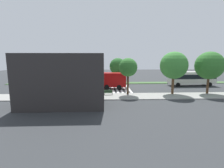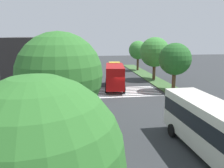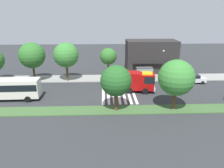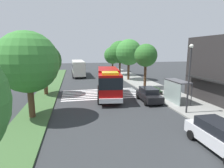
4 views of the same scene
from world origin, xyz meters
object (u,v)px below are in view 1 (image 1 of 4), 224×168
object	(u,v)px
median_tree_west	(86,65)
sidewalk_tree_west	(209,66)
median_tree_far_west	(118,66)
transit_bus	(192,77)
sidewalk_tree_east	(128,68)
street_lamp	(67,74)
sidewalk_tree_center	(174,65)
parked_car_west	(93,89)
parked_car_mid	(39,89)
median_tree_center	(43,67)
bench_near_shelter	(108,92)
fire_truck	(106,80)
bus_stop_shelter	(86,86)

from	to	relation	value
median_tree_west	sidewalk_tree_west	bearing A→B (deg)	149.76
median_tree_far_west	median_tree_west	world-z (taller)	median_tree_west
transit_bus	sidewalk_tree_east	size ratio (longest dim) A/B	1.69
street_lamp	sidewalk_tree_center	world-z (taller)	sidewalk_tree_center
parked_car_west	parked_car_mid	world-z (taller)	parked_car_mid
parked_car_west	median_tree_center	distance (m)	18.96
sidewalk_tree_west	median_tree_center	size ratio (longest dim) A/B	1.22
bench_near_shelter	median_tree_far_west	world-z (taller)	median_tree_far_west
bench_near_shelter	parked_car_west	bearing A→B (deg)	-41.77
parked_car_mid	median_tree_center	distance (m)	13.21
parked_car_west	fire_truck	bearing A→B (deg)	-118.39
bench_near_shelter	fire_truck	bearing A→B (deg)	-87.03
parked_car_mid	bench_near_shelter	size ratio (longest dim) A/B	3.00
sidewalk_tree_east	parked_car_mid	bearing A→B (deg)	-7.28
parked_car_mid	street_lamp	distance (m)	6.93
sidewalk_tree_west	median_tree_west	world-z (taller)	sidewalk_tree_west
bench_near_shelter	median_tree_far_west	distance (m)	15.63
fire_truck	median_tree_far_west	world-z (taller)	median_tree_far_west
bench_near_shelter	median_tree_center	bearing A→B (deg)	-41.20
sidewalk_tree_center	median_tree_center	distance (m)	32.55
fire_truck	sidewalk_tree_west	xyz separation A→B (m)	(-19.41, 6.48, 3.42)
sidewalk_tree_center	sidewalk_tree_east	world-z (taller)	sidewalk_tree_center
median_tree_center	median_tree_west	bearing A→B (deg)	-180.00
bench_near_shelter	sidewalk_tree_east	distance (m)	5.87
median_tree_far_west	median_tree_center	distance (m)	19.85
parked_car_mid	transit_bus	distance (m)	35.26
fire_truck	sidewalk_tree_east	bearing A→B (deg)	129.71
transit_bus	sidewalk_tree_center	xyz separation A→B (m)	(8.68, 9.63, 3.43)
fire_truck	sidewalk_tree_center	bearing A→B (deg)	160.52
street_lamp	sidewalk_tree_east	bearing A→B (deg)	177.96
median_tree_far_west	bus_stop_shelter	bearing A→B (deg)	64.94
parked_car_west	median_tree_far_west	xyz separation A→B (m)	(-5.85, -12.21, 3.75)
sidewalk_tree_west	median_tree_west	size ratio (longest dim) A/B	1.07
bus_stop_shelter	street_lamp	size ratio (longest dim) A/B	0.55
bus_stop_shelter	median_tree_center	size ratio (longest dim) A/B	0.54
median_tree_center	sidewalk_tree_east	bearing A→B (deg)	145.05
sidewalk_tree_center	median_tree_west	xyz separation A→B (m)	(17.90, -14.41, -0.56)
median_tree_far_west	median_tree_west	size ratio (longest dim) A/B	0.90
median_tree_far_west	median_tree_center	size ratio (longest dim) A/B	1.03
sidewalk_tree_center	sidewalk_tree_east	distance (m)	8.56
fire_truck	sidewalk_tree_center	world-z (taller)	sidewalk_tree_center
parked_car_mid	bus_stop_shelter	bearing A→B (deg)	165.34
fire_truck	sidewalk_tree_east	distance (m)	8.24
bench_near_shelter	sidewalk_tree_east	bearing A→B (deg)	-173.63
street_lamp	bus_stop_shelter	bearing A→B (deg)	167.24
transit_bus	bench_near_shelter	world-z (taller)	transit_bus
median_tree_west	bench_near_shelter	bearing A→B (deg)	110.89
transit_bus	street_lamp	bearing A→B (deg)	-163.28
street_lamp	median_tree_west	bearing A→B (deg)	-97.66
sidewalk_tree_west	bench_near_shelter	bearing A→B (deg)	1.24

